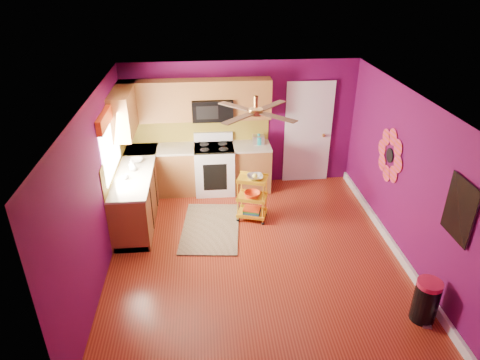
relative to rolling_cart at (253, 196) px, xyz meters
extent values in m
plane|color=maroon|center=(-0.07, -1.03, -0.47)|extent=(5.00, 5.00, 0.00)
cube|color=#590A46|center=(-0.07, 1.47, 0.78)|extent=(4.50, 0.04, 2.50)
cube|color=#590A46|center=(-0.07, -3.53, 0.78)|extent=(4.50, 0.04, 2.50)
cube|color=#590A46|center=(-2.32, -1.03, 0.78)|extent=(0.04, 5.00, 2.50)
cube|color=#590A46|center=(2.18, -1.03, 0.78)|extent=(0.04, 5.00, 2.50)
cube|color=silver|center=(-0.07, -1.03, 2.03)|extent=(4.50, 5.00, 0.04)
cube|color=white|center=(2.15, -1.03, -0.40)|extent=(0.05, 4.90, 0.14)
cube|color=brown|center=(-2.02, 0.32, -0.02)|extent=(0.60, 2.30, 0.90)
cube|color=brown|center=(-0.92, 1.17, -0.02)|extent=(2.80, 0.60, 0.90)
cube|color=beige|center=(-2.02, 0.32, 0.45)|extent=(0.63, 2.30, 0.04)
cube|color=beige|center=(-0.92, 1.17, 0.45)|extent=(2.80, 0.63, 0.04)
cube|color=black|center=(-2.02, 0.32, -0.42)|extent=(0.54, 2.30, 0.10)
cube|color=black|center=(-0.92, 1.17, -0.42)|extent=(2.80, 0.54, 0.10)
cube|color=white|center=(-0.62, 1.14, -0.01)|extent=(0.76, 0.66, 0.92)
cube|color=black|center=(-0.62, 1.14, 0.46)|extent=(0.76, 0.62, 0.03)
cube|color=white|center=(-0.62, 1.42, 0.57)|extent=(0.76, 0.06, 0.18)
cube|color=black|center=(-0.62, 0.81, -0.02)|extent=(0.45, 0.02, 0.55)
cube|color=brown|center=(-1.66, 1.30, 1.36)|extent=(1.32, 0.33, 0.75)
cube|color=brown|center=(0.12, 1.30, 1.36)|extent=(0.72, 0.33, 0.75)
cube|color=brown|center=(-0.62, 1.30, 1.56)|extent=(0.76, 0.33, 0.34)
cube|color=brown|center=(-2.16, 0.82, 1.36)|extent=(0.33, 1.30, 0.75)
cube|color=black|center=(-0.62, 1.27, 1.18)|extent=(0.76, 0.38, 0.40)
cube|color=brown|center=(-0.92, 1.46, 0.73)|extent=(2.80, 0.01, 0.51)
cube|color=brown|center=(-2.31, 0.32, 0.73)|extent=(0.01, 2.30, 0.51)
cube|color=white|center=(-2.30, 0.02, 1.08)|extent=(0.03, 1.20, 1.00)
cube|color=#DF4513|center=(-2.27, 0.02, 1.55)|extent=(0.08, 1.35, 0.22)
cube|color=white|center=(1.28, 1.44, 0.56)|extent=(0.85, 0.04, 2.05)
cube|color=white|center=(1.28, 1.42, 0.56)|extent=(0.95, 0.02, 2.15)
sphere|color=#BF8C3F|center=(1.60, 1.39, 0.53)|extent=(0.07, 0.07, 0.07)
cylinder|color=black|center=(2.16, -0.43, 0.88)|extent=(0.01, 0.24, 0.24)
cube|color=#1C94B8|center=(2.16, -2.43, 1.08)|extent=(0.03, 0.52, 0.72)
cube|color=black|center=(2.14, -2.43, 1.08)|extent=(0.01, 0.56, 0.76)
cylinder|color=#BF8C3F|center=(-0.07, -0.83, 1.95)|extent=(0.06, 0.06, 0.16)
cylinder|color=#BF8C3F|center=(-0.07, -0.83, 1.81)|extent=(0.20, 0.20, 0.08)
cube|color=#4C2D19|center=(0.19, -0.56, 1.81)|extent=(0.47, 0.47, 0.01)
cube|color=#4C2D19|center=(-0.34, -0.56, 1.81)|extent=(0.47, 0.47, 0.01)
cube|color=#4C2D19|center=(-0.34, -1.10, 1.81)|extent=(0.47, 0.47, 0.01)
cube|color=#4C2D19|center=(0.19, -1.10, 1.81)|extent=(0.47, 0.47, 0.01)
cube|color=black|center=(-0.75, -0.25, -0.45)|extent=(1.12, 1.65, 0.02)
cylinder|color=yellow|center=(-0.27, -0.08, -0.04)|extent=(0.02, 0.02, 0.78)
cylinder|color=yellow|center=(0.16, -0.21, -0.04)|extent=(0.02, 0.02, 0.78)
cylinder|color=yellow|center=(-0.17, 0.22, -0.04)|extent=(0.02, 0.02, 0.78)
cylinder|color=yellow|center=(0.25, 0.08, -0.04)|extent=(0.02, 0.02, 0.78)
sphere|color=black|center=(-0.27, -0.08, -0.44)|extent=(0.05, 0.05, 0.05)
sphere|color=black|center=(0.16, -0.21, -0.44)|extent=(0.05, 0.05, 0.05)
sphere|color=black|center=(-0.17, 0.22, -0.44)|extent=(0.05, 0.05, 0.05)
sphere|color=black|center=(0.25, 0.08, -0.44)|extent=(0.05, 0.05, 0.05)
cube|color=yellow|center=(-0.01, 0.00, 0.33)|extent=(0.59, 0.50, 0.03)
cube|color=yellow|center=(-0.01, 0.00, -0.03)|extent=(0.59, 0.50, 0.03)
cube|color=yellow|center=(-0.01, 0.00, -0.36)|extent=(0.59, 0.50, 0.03)
imported|color=beige|center=(0.04, -0.01, 0.38)|extent=(0.35, 0.35, 0.07)
sphere|color=yellow|center=(0.04, -0.01, 0.40)|extent=(0.09, 0.09, 0.09)
imported|color=#DF4513|center=(-0.01, 0.00, 0.03)|extent=(0.36, 0.36, 0.09)
cube|color=navy|center=(-0.01, 0.00, -0.33)|extent=(0.35, 0.30, 0.04)
cube|color=#267233|center=(-0.01, 0.00, -0.29)|extent=(0.35, 0.30, 0.03)
cube|color=#DF4513|center=(-0.01, 0.00, -0.26)|extent=(0.35, 0.30, 0.03)
cylinder|color=black|center=(1.92, -2.58, -0.20)|extent=(0.40, 0.40, 0.54)
cylinder|color=#BE1B41|center=(1.92, -2.58, 0.11)|extent=(0.32, 0.32, 0.06)
cube|color=beige|center=(1.92, -2.74, -0.45)|extent=(0.12, 0.08, 0.03)
cylinder|color=teal|center=(0.26, 1.22, 0.55)|extent=(0.18, 0.18, 0.16)
sphere|color=teal|center=(0.26, 1.22, 0.65)|extent=(0.06, 0.06, 0.06)
cube|color=beige|center=(0.25, 1.21, 0.56)|extent=(0.22, 0.15, 0.18)
imported|color=#EA3F72|center=(-2.05, 0.26, 0.57)|extent=(0.09, 0.09, 0.19)
imported|color=white|center=(-2.03, 0.23, 0.55)|extent=(0.13, 0.13, 0.16)
imported|color=white|center=(-2.03, 0.57, 0.50)|extent=(0.24, 0.24, 0.06)
imported|color=white|center=(-2.12, -0.08, 0.52)|extent=(0.11, 0.11, 0.09)
camera|label=1|loc=(-0.80, -6.46, 3.69)|focal=32.00mm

